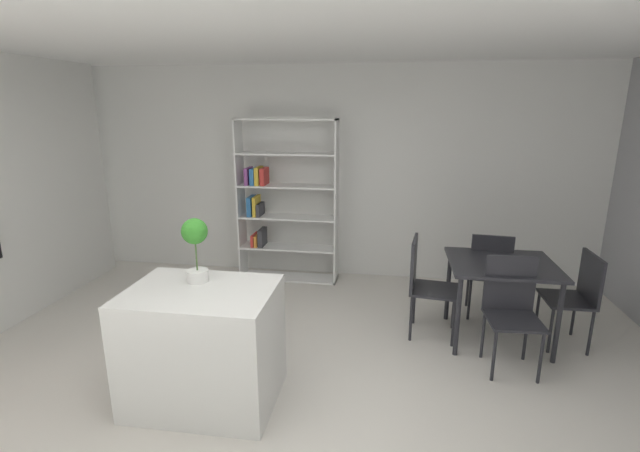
{
  "coord_description": "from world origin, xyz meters",
  "views": [
    {
      "loc": [
        0.91,
        -2.79,
        2.21
      ],
      "look_at": [
        0.36,
        0.78,
        1.25
      ],
      "focal_mm": 25.34,
      "sensor_mm": 36.0,
      "label": 1
    }
  ],
  "objects_px": {
    "potted_plant_on_island": "(195,242)",
    "dining_chair_far": "(489,269)",
    "dining_chair_near": "(511,303)",
    "kitchen_island": "(204,345)",
    "open_bookshelf": "(280,202)",
    "dining_chair_window_side": "(578,291)",
    "dining_chair_island_side": "(424,279)",
    "dining_table": "(501,272)"
  },
  "relations": [
    {
      "from": "dining_chair_window_side",
      "to": "dining_chair_near",
      "type": "xyz_separation_m",
      "value": [
        -0.7,
        -0.45,
        0.03
      ]
    },
    {
      "from": "potted_plant_on_island",
      "to": "dining_table",
      "type": "height_order",
      "value": "potted_plant_on_island"
    },
    {
      "from": "kitchen_island",
      "to": "open_bookshelf",
      "type": "height_order",
      "value": "open_bookshelf"
    },
    {
      "from": "dining_chair_far",
      "to": "open_bookshelf",
      "type": "bearing_deg",
      "value": -12.85
    },
    {
      "from": "potted_plant_on_island",
      "to": "open_bookshelf",
      "type": "distance_m",
      "value": 2.45
    },
    {
      "from": "potted_plant_on_island",
      "to": "dining_chair_window_side",
      "type": "bearing_deg",
      "value": 20.06
    },
    {
      "from": "kitchen_island",
      "to": "dining_table",
      "type": "xyz_separation_m",
      "value": [
        2.42,
        1.32,
        0.24
      ]
    },
    {
      "from": "kitchen_island",
      "to": "dining_chair_window_side",
      "type": "distance_m",
      "value": 3.38
    },
    {
      "from": "dining_chair_window_side",
      "to": "open_bookshelf",
      "type": "bearing_deg",
      "value": -112.64
    },
    {
      "from": "open_bookshelf",
      "to": "dining_table",
      "type": "relative_size",
      "value": 2.14
    },
    {
      "from": "kitchen_island",
      "to": "dining_chair_near",
      "type": "bearing_deg",
      "value": 19.93
    },
    {
      "from": "dining_chair_near",
      "to": "dining_chair_far",
      "type": "height_order",
      "value": "dining_chair_near"
    },
    {
      "from": "open_bookshelf",
      "to": "dining_chair_island_side",
      "type": "distance_m",
      "value": 2.19
    },
    {
      "from": "open_bookshelf",
      "to": "dining_chair_far",
      "type": "distance_m",
      "value": 2.61
    },
    {
      "from": "kitchen_island",
      "to": "dining_chair_near",
      "type": "xyz_separation_m",
      "value": [
        2.41,
        0.88,
        0.12
      ]
    },
    {
      "from": "potted_plant_on_island",
      "to": "dining_chair_near",
      "type": "height_order",
      "value": "potted_plant_on_island"
    },
    {
      "from": "open_bookshelf",
      "to": "dining_table",
      "type": "distance_m",
      "value": 2.78
    },
    {
      "from": "dining_chair_window_side",
      "to": "dining_chair_near",
      "type": "distance_m",
      "value": 0.83
    },
    {
      "from": "dining_chair_window_side",
      "to": "dining_chair_near",
      "type": "bearing_deg",
      "value": -58.11
    },
    {
      "from": "dining_table",
      "to": "kitchen_island",
      "type": "bearing_deg",
      "value": -151.38
    },
    {
      "from": "dining_chair_far",
      "to": "dining_table",
      "type": "bearing_deg",
      "value": 97.07
    },
    {
      "from": "dining_table",
      "to": "potted_plant_on_island",
      "type": "bearing_deg",
      "value": -154.99
    },
    {
      "from": "kitchen_island",
      "to": "potted_plant_on_island",
      "type": "xyz_separation_m",
      "value": [
        -0.08,
        0.15,
        0.77
      ]
    },
    {
      "from": "potted_plant_on_island",
      "to": "dining_chair_far",
      "type": "xyz_separation_m",
      "value": [
        2.49,
        1.62,
        -0.66
      ]
    },
    {
      "from": "dining_chair_island_side",
      "to": "dining_chair_far",
      "type": "distance_m",
      "value": 0.82
    },
    {
      "from": "potted_plant_on_island",
      "to": "dining_chair_island_side",
      "type": "xyz_separation_m",
      "value": [
        1.79,
        1.18,
        -0.64
      ]
    },
    {
      "from": "kitchen_island",
      "to": "dining_table",
      "type": "bearing_deg",
      "value": 28.62
    },
    {
      "from": "dining_chair_near",
      "to": "dining_chair_island_side",
      "type": "bearing_deg",
      "value": 143.59
    },
    {
      "from": "open_bookshelf",
      "to": "dining_chair_window_side",
      "type": "bearing_deg",
      "value": -22.09
    },
    {
      "from": "dining_table",
      "to": "dining_chair_window_side",
      "type": "distance_m",
      "value": 0.71
    },
    {
      "from": "dining_chair_window_side",
      "to": "dining_chair_far",
      "type": "xyz_separation_m",
      "value": [
        -0.7,
        0.45,
        0.02
      ]
    },
    {
      "from": "dining_table",
      "to": "dining_chair_island_side",
      "type": "bearing_deg",
      "value": 178.91
    },
    {
      "from": "kitchen_island",
      "to": "dining_chair_island_side",
      "type": "xyz_separation_m",
      "value": [
        1.71,
        1.33,
        0.12
      ]
    },
    {
      "from": "potted_plant_on_island",
      "to": "dining_chair_far",
      "type": "height_order",
      "value": "potted_plant_on_island"
    },
    {
      "from": "kitchen_island",
      "to": "dining_chair_far",
      "type": "bearing_deg",
      "value": 36.31
    },
    {
      "from": "dining_table",
      "to": "dining_chair_window_side",
      "type": "relative_size",
      "value": 1.07
    },
    {
      "from": "dining_table",
      "to": "dining_chair_far",
      "type": "height_order",
      "value": "dining_chair_far"
    },
    {
      "from": "potted_plant_on_island",
      "to": "dining_chair_near",
      "type": "relative_size",
      "value": 0.51
    },
    {
      "from": "dining_chair_near",
      "to": "dining_chair_window_side",
      "type": "bearing_deg",
      "value": 29.15
    },
    {
      "from": "open_bookshelf",
      "to": "dining_chair_near",
      "type": "bearing_deg",
      "value": -35.19
    },
    {
      "from": "dining_chair_island_side",
      "to": "dining_chair_near",
      "type": "bearing_deg",
      "value": -115.88
    },
    {
      "from": "potted_plant_on_island",
      "to": "dining_chair_island_side",
      "type": "height_order",
      "value": "potted_plant_on_island"
    }
  ]
}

